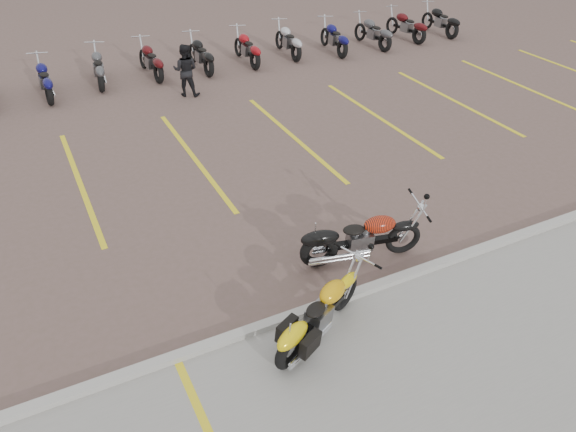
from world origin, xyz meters
name	(u,v)px	position (x,y,z in m)	size (l,w,h in m)	color
ground	(262,246)	(0.00, 0.00, 0.00)	(100.00, 100.00, 0.00)	brown
concrete_apron	(404,430)	(0.00, -4.50, 0.01)	(60.00, 5.00, 0.01)	#9E9B93
curb	(312,309)	(0.00, -2.00, 0.06)	(60.00, 0.18, 0.12)	#ADAAA3
parking_stripes	(194,158)	(0.00, 4.00, 0.00)	(38.00, 5.50, 0.01)	yellow
yellow_cruiser	(316,316)	(-0.23, -2.50, 0.44)	(1.96, 1.08, 0.88)	black
flame_cruiser	(358,239)	(1.39, -1.16, 0.47)	(2.27, 0.66, 0.95)	black
person_b	(186,70)	(1.16, 8.00, 0.77)	(0.75, 0.59, 1.55)	black
bg_bike_row	(200,54)	(2.25, 9.89, 0.55)	(20.45, 2.00, 1.10)	black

